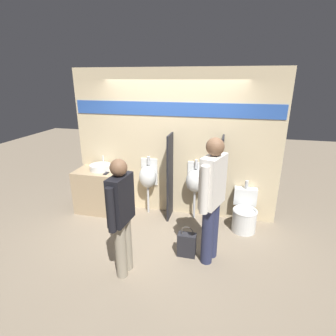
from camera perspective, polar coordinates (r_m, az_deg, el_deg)
name	(u,v)px	position (r m, az deg, el deg)	size (l,w,h in m)	color
ground_plane	(166,226)	(4.82, -0.48, -12.54)	(16.00, 16.00, 0.00)	gray
display_wall	(173,145)	(4.83, 1.19, 5.12)	(3.80, 0.07, 2.70)	beige
sink_counter	(99,191)	(5.35, -14.85, -4.80)	(0.84, 0.56, 0.84)	tan
sink_basin	(100,167)	(5.20, -14.51, 0.18)	(0.40, 0.40, 0.25)	silver
cell_phone	(106,173)	(4.99, -13.31, -1.13)	(0.07, 0.14, 0.01)	black
divider_near_counter	(170,177)	(4.78, 0.43, -2.07)	(0.03, 0.41, 1.60)	black
divider_mid	(220,182)	(4.68, 11.31, -2.96)	(0.03, 0.41, 1.60)	black
urinal_near_counter	(148,177)	(4.99, -4.43, -1.94)	(0.34, 0.26, 1.12)	silver
urinal_far	(195,181)	(4.81, 5.92, -2.84)	(0.34, 0.26, 1.12)	silver
toilet	(244,214)	(4.81, 16.30, -9.66)	(0.42, 0.58, 0.83)	silver
person_in_vest	(122,214)	(3.42, -10.08, -9.78)	(0.22, 0.56, 1.62)	gray
person_with_lanyard	(212,196)	(3.62, 9.59, -6.13)	(0.34, 0.60, 1.82)	#282D4C
shopping_bag	(187,244)	(4.05, 4.09, -16.27)	(0.27, 0.15, 0.49)	#232328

